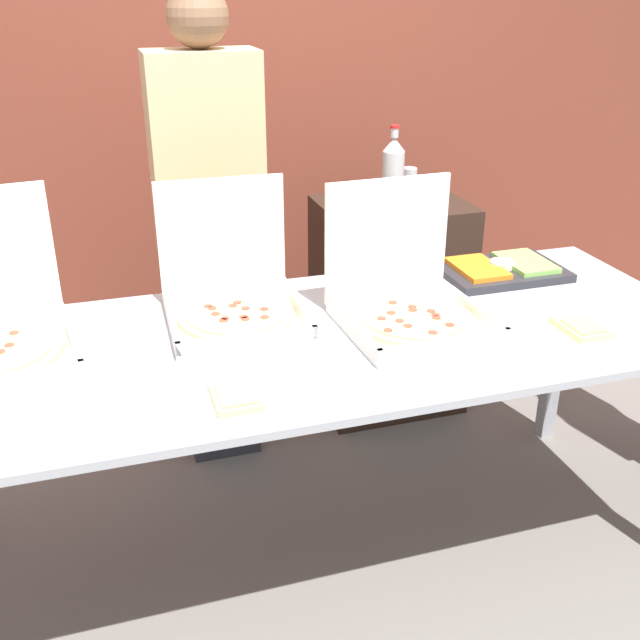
{
  "coord_description": "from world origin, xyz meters",
  "views": [
    {
      "loc": [
        -0.61,
        -1.96,
        1.86
      ],
      "look_at": [
        0.0,
        0.0,
        0.91
      ],
      "focal_mm": 42.0,
      "sensor_mm": 36.0,
      "label": 1
    }
  ],
  "objects_px": {
    "pizza_box_far_right": "(407,300)",
    "person_guest_plaid": "(211,232)",
    "pizza_box_near_left": "(232,296)",
    "paper_plate_front_left": "(581,329)",
    "soda_can_silver": "(409,182)",
    "veggie_tray": "(501,269)",
    "paper_plate_front_right": "(236,398)",
    "soda_bottle": "(393,170)",
    "soda_can_colored": "(394,200)"
  },
  "relations": [
    {
      "from": "paper_plate_front_right",
      "to": "veggie_tray",
      "type": "relative_size",
      "value": 0.56
    },
    {
      "from": "soda_can_silver",
      "to": "paper_plate_front_left",
      "type": "bearing_deg",
      "value": -87.95
    },
    {
      "from": "soda_bottle",
      "to": "person_guest_plaid",
      "type": "relative_size",
      "value": 0.18
    },
    {
      "from": "pizza_box_near_left",
      "to": "soda_can_silver",
      "type": "xyz_separation_m",
      "value": [
        0.95,
        0.81,
        0.1
      ]
    },
    {
      "from": "pizza_box_near_left",
      "to": "veggie_tray",
      "type": "distance_m",
      "value": 1.01
    },
    {
      "from": "veggie_tray",
      "to": "pizza_box_far_right",
      "type": "bearing_deg",
      "value": -151.28
    },
    {
      "from": "pizza_box_far_right",
      "to": "veggie_tray",
      "type": "bearing_deg",
      "value": 26.56
    },
    {
      "from": "soda_can_colored",
      "to": "person_guest_plaid",
      "type": "distance_m",
      "value": 0.75
    },
    {
      "from": "soda_can_silver",
      "to": "person_guest_plaid",
      "type": "height_order",
      "value": "person_guest_plaid"
    },
    {
      "from": "paper_plate_front_left",
      "to": "paper_plate_front_right",
      "type": "distance_m",
      "value": 1.1
    },
    {
      "from": "paper_plate_front_left",
      "to": "soda_bottle",
      "type": "xyz_separation_m",
      "value": [
        -0.16,
        1.14,
        0.24
      ]
    },
    {
      "from": "paper_plate_front_left",
      "to": "pizza_box_near_left",
      "type": "bearing_deg",
      "value": 156.99
    },
    {
      "from": "soda_can_silver",
      "to": "soda_can_colored",
      "type": "height_order",
      "value": "same"
    },
    {
      "from": "pizza_box_near_left",
      "to": "soda_can_silver",
      "type": "height_order",
      "value": "pizza_box_near_left"
    },
    {
      "from": "soda_can_silver",
      "to": "person_guest_plaid",
      "type": "xyz_separation_m",
      "value": [
        -0.92,
        -0.25,
        -0.06
      ]
    },
    {
      "from": "paper_plate_front_left",
      "to": "soda_can_silver",
      "type": "distance_m",
      "value": 1.25
    },
    {
      "from": "paper_plate_front_left",
      "to": "soda_bottle",
      "type": "relative_size",
      "value": 0.72
    },
    {
      "from": "pizza_box_near_left",
      "to": "paper_plate_front_right",
      "type": "bearing_deg",
      "value": -99.18
    },
    {
      "from": "soda_can_silver",
      "to": "pizza_box_far_right",
      "type": "bearing_deg",
      "value": -113.59
    },
    {
      "from": "paper_plate_front_left",
      "to": "soda_can_colored",
      "type": "xyz_separation_m",
      "value": [
        -0.22,
        0.98,
        0.16
      ]
    },
    {
      "from": "pizza_box_near_left",
      "to": "soda_can_silver",
      "type": "distance_m",
      "value": 1.26
    },
    {
      "from": "person_guest_plaid",
      "to": "pizza_box_near_left",
      "type": "bearing_deg",
      "value": 86.82
    },
    {
      "from": "pizza_box_far_right",
      "to": "soda_bottle",
      "type": "bearing_deg",
      "value": 68.44
    },
    {
      "from": "paper_plate_front_left",
      "to": "veggie_tray",
      "type": "distance_m",
      "value": 0.5
    },
    {
      "from": "pizza_box_far_right",
      "to": "soda_can_silver",
      "type": "distance_m",
      "value": 1.1
    },
    {
      "from": "veggie_tray",
      "to": "person_guest_plaid",
      "type": "xyz_separation_m",
      "value": [
        -0.98,
        0.49,
        0.09
      ]
    },
    {
      "from": "soda_can_silver",
      "to": "person_guest_plaid",
      "type": "bearing_deg",
      "value": -164.9
    },
    {
      "from": "pizza_box_far_right",
      "to": "soda_can_colored",
      "type": "distance_m",
      "value": 0.8
    },
    {
      "from": "paper_plate_front_right",
      "to": "soda_can_colored",
      "type": "relative_size",
      "value": 1.99
    },
    {
      "from": "pizza_box_far_right",
      "to": "paper_plate_front_left",
      "type": "distance_m",
      "value": 0.54
    },
    {
      "from": "veggie_tray",
      "to": "person_guest_plaid",
      "type": "bearing_deg",
      "value": 153.59
    },
    {
      "from": "veggie_tray",
      "to": "person_guest_plaid",
      "type": "height_order",
      "value": "person_guest_plaid"
    },
    {
      "from": "soda_bottle",
      "to": "soda_can_colored",
      "type": "height_order",
      "value": "soda_bottle"
    },
    {
      "from": "paper_plate_front_right",
      "to": "soda_bottle",
      "type": "relative_size",
      "value": 0.75
    },
    {
      "from": "veggie_tray",
      "to": "soda_can_silver",
      "type": "relative_size",
      "value": 3.54
    },
    {
      "from": "pizza_box_near_left",
      "to": "person_guest_plaid",
      "type": "bearing_deg",
      "value": 88.27
    },
    {
      "from": "pizza_box_near_left",
      "to": "soda_can_colored",
      "type": "distance_m",
      "value": 0.96
    },
    {
      "from": "pizza_box_far_right",
      "to": "pizza_box_near_left",
      "type": "xyz_separation_m",
      "value": [
        -0.52,
        0.19,
        -0.0
      ]
    },
    {
      "from": "pizza_box_far_right",
      "to": "soda_can_silver",
      "type": "xyz_separation_m",
      "value": [
        0.44,
        1.0,
        0.1
      ]
    },
    {
      "from": "paper_plate_front_right",
      "to": "soda_can_silver",
      "type": "distance_m",
      "value": 1.7
    },
    {
      "from": "paper_plate_front_right",
      "to": "veggie_tray",
      "type": "distance_m",
      "value": 1.25
    },
    {
      "from": "soda_can_silver",
      "to": "person_guest_plaid",
      "type": "distance_m",
      "value": 0.96
    },
    {
      "from": "paper_plate_front_right",
      "to": "soda_bottle",
      "type": "xyz_separation_m",
      "value": [
        0.93,
        1.23,
        0.24
      ]
    },
    {
      "from": "soda_bottle",
      "to": "soda_can_silver",
      "type": "bearing_deg",
      "value": 38.16
    },
    {
      "from": "pizza_box_far_right",
      "to": "person_guest_plaid",
      "type": "bearing_deg",
      "value": 120.5
    },
    {
      "from": "soda_can_silver",
      "to": "pizza_box_near_left",
      "type": "bearing_deg",
      "value": -139.6
    },
    {
      "from": "paper_plate_front_left",
      "to": "soda_bottle",
      "type": "distance_m",
      "value": 1.18
    },
    {
      "from": "soda_can_silver",
      "to": "soda_can_colored",
      "type": "bearing_deg",
      "value": -124.91
    },
    {
      "from": "paper_plate_front_right",
      "to": "soda_bottle",
      "type": "height_order",
      "value": "soda_bottle"
    },
    {
      "from": "pizza_box_near_left",
      "to": "paper_plate_front_left",
      "type": "height_order",
      "value": "pizza_box_near_left"
    }
  ]
}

